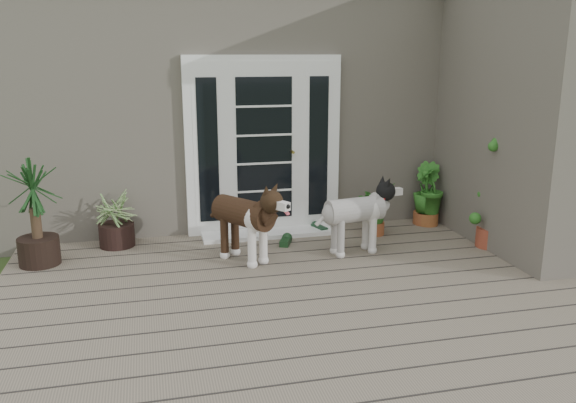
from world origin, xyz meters
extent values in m
cube|color=#6B5B4C|center=(0.00, 0.40, 0.06)|extent=(6.20, 4.60, 0.12)
cube|color=#665E54|center=(0.00, 4.65, 1.55)|extent=(7.40, 4.00, 3.10)
cube|color=#665E54|center=(2.90, 1.50, 1.55)|extent=(1.60, 2.40, 3.10)
cube|color=white|center=(-0.20, 2.60, 1.19)|extent=(1.90, 0.14, 2.15)
cube|color=white|center=(-0.20, 2.40, 0.14)|extent=(1.60, 0.40, 0.05)
imported|color=#1E621C|center=(1.08, 2.12, 0.40)|extent=(0.62, 0.62, 0.56)
imported|color=#1F5618|center=(1.91, 2.35, 0.42)|extent=(0.55, 0.55, 0.60)
imported|color=#1B6120|center=(1.89, 2.40, 0.43)|extent=(0.54, 0.54, 0.62)
camera|label=1|loc=(-1.58, -4.39, 2.31)|focal=36.86mm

